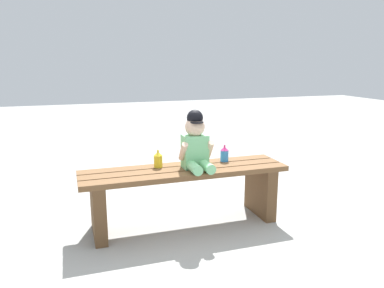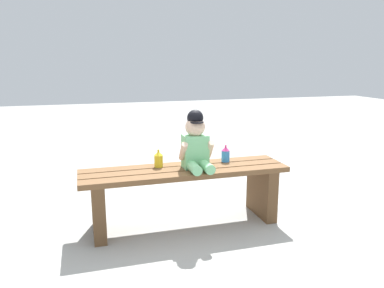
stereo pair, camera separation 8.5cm
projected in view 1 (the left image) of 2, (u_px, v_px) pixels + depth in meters
The scene contains 5 objects.
ground_plane at pixel (185, 224), 2.70m from camera, with size 16.00×16.00×0.00m, color #999993.
park_bench at pixel (185, 187), 2.64m from camera, with size 1.43×0.36×0.41m.
child_figure at pixel (196, 143), 2.57m from camera, with size 0.23×0.27×0.40m.
sippy_cup_left at pixel (158, 159), 2.62m from camera, with size 0.06×0.06×0.12m.
sippy_cup_right at pixel (224, 154), 2.78m from camera, with size 0.06×0.06×0.12m.
Camera 1 is at (-0.74, -2.40, 1.14)m, focal length 35.31 mm.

